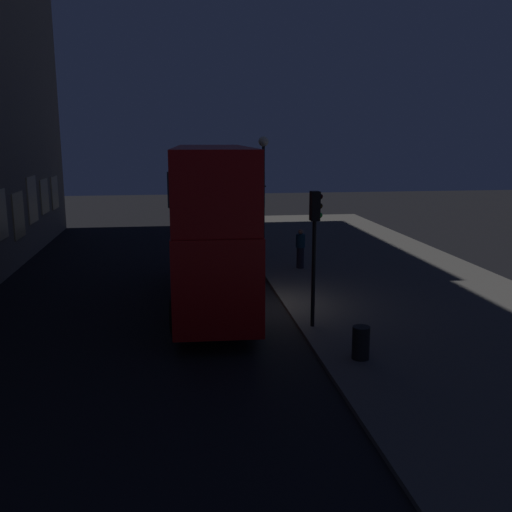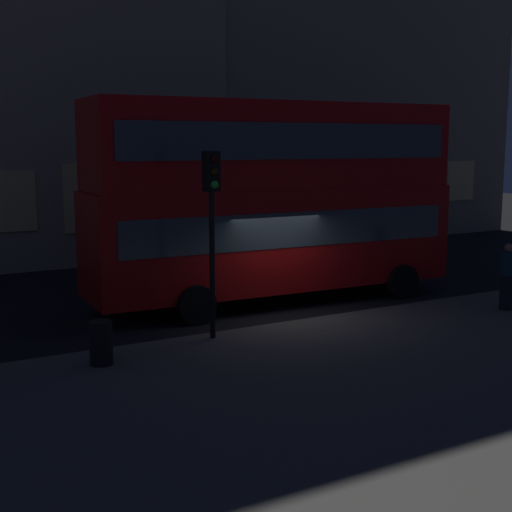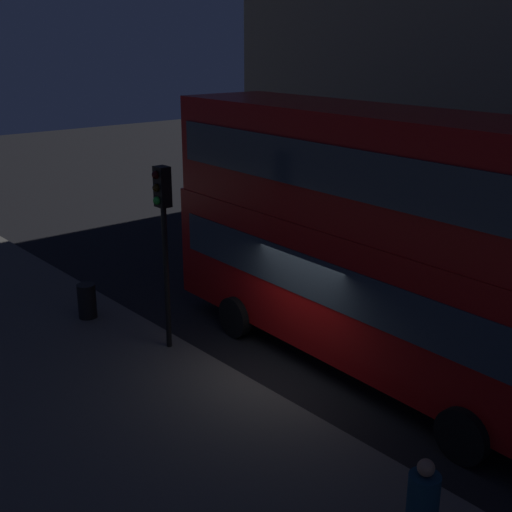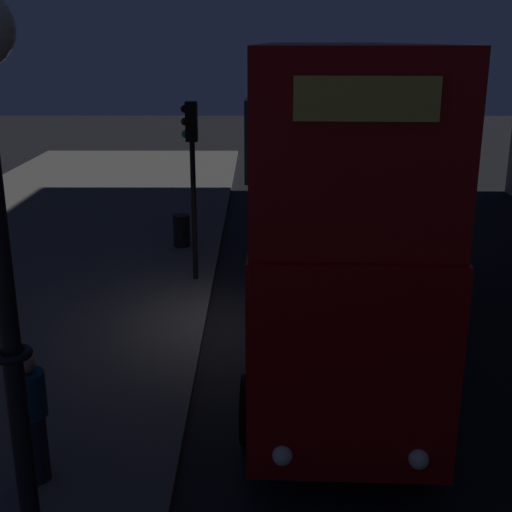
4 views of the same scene
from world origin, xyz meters
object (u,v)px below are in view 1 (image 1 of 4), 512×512
(pedestrian, at_px, (300,248))
(litter_bin, at_px, (361,343))
(double_decker_bus, at_px, (213,219))
(traffic_light_near_kerb, at_px, (315,231))
(street_lamp, at_px, (263,171))

(pedestrian, height_order, litter_bin, pedestrian)
(double_decker_bus, xyz_separation_m, pedestrian, (4.48, -4.07, -2.00))
(traffic_light_near_kerb, xyz_separation_m, pedestrian, (7.67, -1.31, -2.04))
(double_decker_bus, relative_size, litter_bin, 12.10)
(litter_bin, bearing_deg, double_decker_bus, 29.72)
(street_lamp, xyz_separation_m, pedestrian, (-3.24, -1.12, -3.16))
(street_lamp, distance_m, pedestrian, 4.66)
(litter_bin, bearing_deg, traffic_light_near_kerb, 12.44)
(pedestrian, bearing_deg, street_lamp, -49.57)
(double_decker_bus, distance_m, street_lamp, 8.34)
(traffic_light_near_kerb, xyz_separation_m, street_lamp, (10.91, -0.18, 1.12))
(double_decker_bus, xyz_separation_m, street_lamp, (7.72, -2.94, 1.16))
(double_decker_bus, height_order, street_lamp, street_lamp)
(double_decker_bus, xyz_separation_m, litter_bin, (-5.87, -3.35, -2.44))
(street_lamp, bearing_deg, traffic_light_near_kerb, 179.04)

